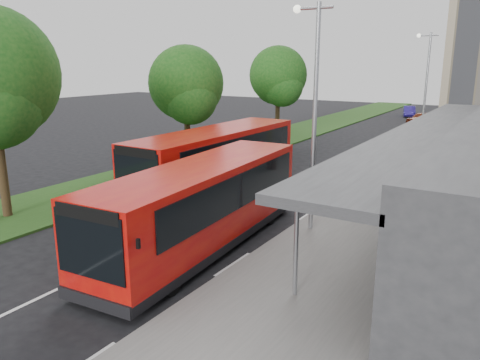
# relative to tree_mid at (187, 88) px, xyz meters

# --- Properties ---
(ground) EXTENTS (120.00, 120.00, 0.00)m
(ground) POSITION_rel_tree_mid_xyz_m (7.01, -9.05, -4.65)
(ground) COLOR black
(ground) RESTS_ON ground
(pavement) EXTENTS (5.00, 80.00, 0.15)m
(pavement) POSITION_rel_tree_mid_xyz_m (13.01, 10.95, -4.57)
(pavement) COLOR slate
(pavement) RESTS_ON ground
(grass_verge) EXTENTS (5.00, 80.00, 0.10)m
(grass_verge) POSITION_rel_tree_mid_xyz_m (0.01, 10.95, -4.60)
(grass_verge) COLOR #1C4014
(grass_verge) RESTS_ON ground
(lane_centre_line) EXTENTS (0.12, 70.00, 0.01)m
(lane_centre_line) POSITION_rel_tree_mid_xyz_m (7.01, 5.95, -4.64)
(lane_centre_line) COLOR silver
(lane_centre_line) RESTS_ON ground
(kerb_dashes) EXTENTS (0.12, 56.00, 0.01)m
(kerb_dashes) POSITION_rel_tree_mid_xyz_m (10.31, 9.95, -4.64)
(kerb_dashes) COLOR silver
(kerb_dashes) RESTS_ON ground
(tree_mid) EXTENTS (4.50, 4.50, 7.20)m
(tree_mid) POSITION_rel_tree_mid_xyz_m (0.00, 0.00, 0.00)
(tree_mid) COLOR black
(tree_mid) RESTS_ON ground
(tree_far) EXTENTS (4.65, 4.65, 7.47)m
(tree_far) POSITION_rel_tree_mid_xyz_m (-0.00, 12.00, 0.18)
(tree_far) COLOR black
(tree_far) RESTS_ON ground
(lamp_post_near) EXTENTS (1.44, 0.28, 8.00)m
(lamp_post_near) POSITION_rel_tree_mid_xyz_m (11.13, -7.05, 0.07)
(lamp_post_near) COLOR #95979D
(lamp_post_near) RESTS_ON pavement
(lamp_post_far) EXTENTS (1.44, 0.28, 8.00)m
(lamp_post_far) POSITION_rel_tree_mid_xyz_m (11.13, 12.95, 0.07)
(lamp_post_far) COLOR #95979D
(lamp_post_far) RESTS_ON pavement
(bus_main) EXTENTS (3.27, 10.38, 2.90)m
(bus_main) POSITION_rel_tree_mid_xyz_m (8.68, -10.41, -3.16)
(bus_main) COLOR red
(bus_main) RESTS_ON ground
(bus_second) EXTENTS (2.94, 10.86, 3.07)m
(bus_second) POSITION_rel_tree_mid_xyz_m (5.15, -4.40, -3.07)
(bus_second) COLOR red
(bus_second) RESTS_ON ground
(litter_bin) EXTENTS (0.74, 0.74, 1.02)m
(litter_bin) POSITION_rel_tree_mid_xyz_m (13.02, 1.43, -3.98)
(litter_bin) COLOR #321B14
(litter_bin) RESTS_ON pavement
(bollard) EXTENTS (0.22, 0.22, 1.12)m
(bollard) POSITION_rel_tree_mid_xyz_m (11.74, 7.82, -3.94)
(bollard) COLOR yellow
(bollard) RESTS_ON pavement
(car_near) EXTENTS (2.72, 3.78, 1.20)m
(car_near) POSITION_rel_tree_mid_xyz_m (8.32, 27.87, -4.05)
(car_near) COLOR #61200D
(car_near) RESTS_ON ground
(car_far) EXTENTS (2.14, 3.82, 1.19)m
(car_far) POSITION_rel_tree_mid_xyz_m (5.79, 34.10, -4.05)
(car_far) COLOR navy
(car_far) RESTS_ON ground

